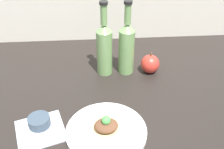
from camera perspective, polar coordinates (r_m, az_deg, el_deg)
name	(u,v)px	position (r cm, az deg, el deg)	size (l,w,h in cm)	color
ground_plane	(104,109)	(98.62, -1.67, -7.50)	(180.00, 110.00, 4.00)	black
plate	(108,131)	(86.48, -0.97, -12.22)	(26.18, 26.18, 2.35)	white
plated_food	(108,126)	(84.81, -0.99, -11.18)	(14.40, 14.40, 5.70)	#D6BC7F
cider_bottle_left	(104,47)	(107.55, -1.67, 5.92)	(6.54, 6.54, 31.52)	#729E5B
cider_bottle_right	(127,47)	(108.24, 3.19, 6.09)	(6.54, 6.54, 31.52)	#729E5B
apple	(150,64)	(113.18, 8.29, 2.31)	(7.98, 7.98, 9.50)	red
napkin	(40,130)	(90.95, -15.31, -11.63)	(19.00, 18.80, 0.80)	#B7BCC6
dipping_bowl	(39,122)	(91.71, -15.55, -9.87)	(7.34, 7.34, 3.77)	#384756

